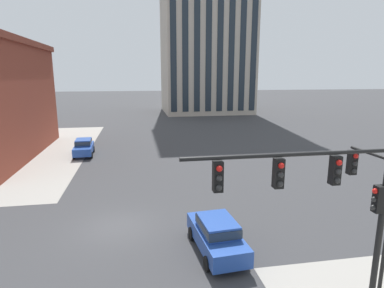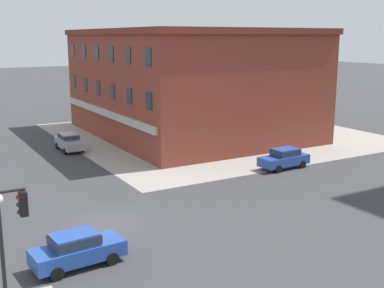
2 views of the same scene
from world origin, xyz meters
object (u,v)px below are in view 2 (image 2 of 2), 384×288
(car_main_southbound_far, at_px, (69,141))
(car_cross_westbound, at_px, (284,158))
(street_lamp_corner_near, at_px, (2,256))
(car_main_northbound_far, at_px, (77,248))

(car_main_southbound_far, relative_size, car_cross_westbound, 0.98)
(street_lamp_corner_near, bearing_deg, car_main_northbound_far, 142.42)
(car_main_northbound_far, distance_m, car_main_southbound_far, 25.48)
(car_main_southbound_far, bearing_deg, car_cross_westbound, 41.21)
(car_main_northbound_far, bearing_deg, car_cross_westbound, 113.63)
(car_main_southbound_far, bearing_deg, car_main_northbound_far, -15.62)
(street_lamp_corner_near, relative_size, car_main_northbound_far, 1.28)
(street_lamp_corner_near, xyz_separation_m, car_main_northbound_far, (-5.25, 4.04, -2.68))
(street_lamp_corner_near, height_order, car_main_southbound_far, street_lamp_corner_near)
(car_main_northbound_far, bearing_deg, car_main_southbound_far, 164.38)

